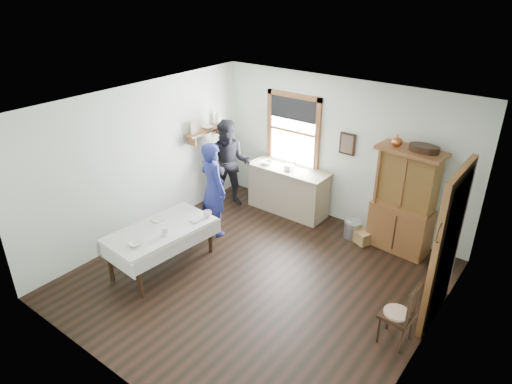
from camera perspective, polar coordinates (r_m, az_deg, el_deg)
room at (r=6.52m, az=0.11°, el=-1.25°), size 5.01×5.01×2.70m
window at (r=8.82m, az=4.68°, el=8.05°), size 1.18×0.07×1.48m
doorway at (r=6.41m, az=22.91°, el=-5.98°), size 0.09×1.14×2.22m
wall_shelf at (r=8.94m, az=-6.09°, el=7.86°), size 0.24×1.00×0.44m
framed_picture at (r=8.31m, az=11.32°, el=5.91°), size 0.30×0.04×0.40m
rug_beater at (r=5.67m, az=22.26°, el=-3.60°), size 0.01×0.27×0.27m
work_counter at (r=8.95m, az=4.03°, el=0.28°), size 1.61×0.62×0.92m
china_hutch at (r=7.89m, az=17.98°, el=-1.10°), size 1.11×0.60×1.82m
dining_table at (r=7.50m, az=-11.65°, el=-6.77°), size 1.05×1.80×0.69m
spindle_chair at (r=6.20m, az=17.27°, el=-14.20°), size 0.44×0.44×0.91m
pail at (r=8.37m, az=11.93°, el=-4.59°), size 0.34×0.34×0.31m
wicker_basket at (r=8.30m, az=13.02°, el=-5.35°), size 0.44×0.39×0.22m
woman_blue at (r=8.09m, az=-5.37°, el=-0.03°), size 0.67×0.54×1.60m
figure_dark at (r=9.05m, az=-3.35°, el=3.13°), size 1.01×0.95×1.64m
table_cup_a at (r=7.51m, az=-6.06°, el=-2.74°), size 0.16×0.16×0.11m
table_cup_b at (r=7.10m, az=-11.30°, el=-5.02°), size 0.12×0.12×0.09m
table_bowl at (r=6.97m, az=-14.74°, el=-6.24°), size 0.26×0.26×0.06m
counter_book at (r=8.89m, az=3.84°, el=3.43°), size 0.22×0.25×0.02m
counter_bowl at (r=8.89m, az=1.37°, el=3.66°), size 0.25×0.25×0.07m
shelf_bowl at (r=8.95m, az=-6.05°, el=8.03°), size 0.22×0.22×0.05m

